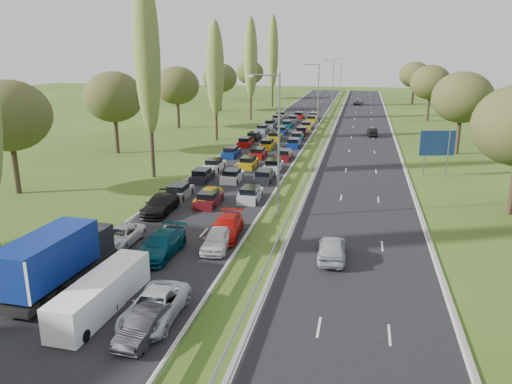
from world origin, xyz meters
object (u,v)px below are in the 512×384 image
Objects in this scene: blue_lorry at (58,259)px; direction_sign at (437,145)px; near_car_3 at (160,204)px; white_van_rear at (118,279)px; near_car_2 at (121,236)px; white_van_front at (88,305)px.

direction_sign is at bearing 56.22° from blue_lorry.
direction_sign is (25.12, 18.99, 2.78)m from near_car_3.
white_van_rear reaches higher than near_car_3.
blue_lorry is at bearing -126.78° from direction_sign.
direction_sign is at bearing 47.50° from near_car_2.
near_car_3 is at bearing -142.91° from direction_sign.
direction_sign is at bearing 62.10° from white_van_front.
near_car_3 is 0.61× the size of blue_lorry.
white_van_rear is (3.48, -7.21, 0.31)m from near_car_2.
white_van_front is (3.38, -10.35, 0.32)m from near_car_2.
white_van_rear is at bearing -78.03° from near_car_3.
near_car_3 is 1.02× the size of direction_sign.
white_van_rear is 0.91× the size of direction_sign.
white_van_front reaches higher than white_van_rear.
near_car_2 is at bearing 118.91° from white_van_rear.
near_car_2 is 8.01m from white_van_rear.
white_van_front is at bearing -37.95° from blue_lorry.
near_car_2 is at bearing 91.48° from blue_lorry.
blue_lorry is 1.84× the size of white_van_rear.
white_van_front is at bearing -88.68° from white_van_rear.
near_car_3 is 1.12× the size of white_van_rear.
blue_lorry reaches higher than near_car_3.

